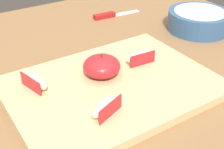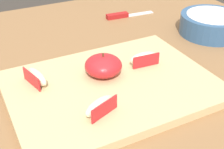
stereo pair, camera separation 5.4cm
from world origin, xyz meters
The scene contains 8 objects.
dining_table centered at (0.00, 0.00, 0.64)m, with size 1.20×0.98×0.74m.
cutting_board centered at (0.01, -0.08, 0.75)m, with size 0.41×0.30×0.02m.
apple_half_skin_up centered at (0.01, -0.04, 0.78)m, with size 0.08×0.08×0.05m.
apple_wedge_right centered at (-0.13, -0.01, 0.77)m, with size 0.04×0.07×0.03m.
apple_wedge_left centered at (-0.06, -0.15, 0.77)m, with size 0.07×0.05×0.03m.
apple_wedge_near_knife centered at (0.10, -0.04, 0.77)m, with size 0.07×0.03×0.03m.
paring_knife centered at (0.22, 0.27, 0.75)m, with size 0.16×0.03×0.01m.
ceramic_fruit_bowl centered at (0.38, 0.05, 0.77)m, with size 0.17×0.17×0.06m.
Camera 1 is at (-0.28, -0.52, 1.11)m, focal length 50.25 mm.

